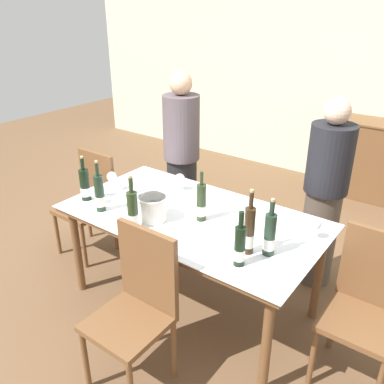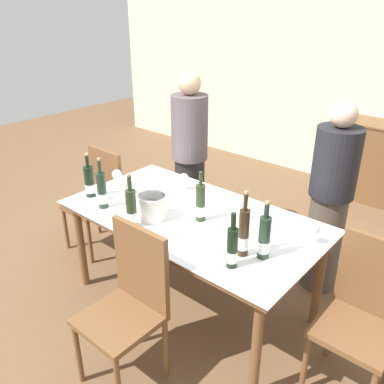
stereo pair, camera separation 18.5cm
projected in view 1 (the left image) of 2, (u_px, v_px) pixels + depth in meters
ground_plane at (192, 301)px, 3.19m from camera, size 12.00×12.00×0.00m
back_wall at (345, 69)px, 4.83m from camera, size 8.00×0.10×2.80m
sideboard_cabinet at (379, 162)px, 4.69m from camera, size 1.15×0.46×0.91m
dining_table at (192, 224)px, 2.89m from camera, size 1.83×1.00×0.77m
ice_bucket at (152, 207)px, 2.76m from camera, size 0.21×0.21×0.17m
wine_bottle_0 at (100, 194)px, 2.87m from camera, size 0.07×0.07×0.38m
wine_bottle_1 at (249, 232)px, 2.38m from camera, size 0.07×0.07×0.41m
wine_bottle_2 at (85, 185)px, 3.04m from camera, size 0.07×0.07×0.35m
wine_bottle_3 at (240, 246)px, 2.27m from camera, size 0.06×0.06×0.34m
wine_bottle_4 at (133, 211)px, 2.63m from camera, size 0.07×0.07×0.38m
wine_bottle_5 at (201, 203)px, 2.75m from camera, size 0.07×0.07×0.36m
wine_bottle_6 at (270, 235)px, 2.37m from camera, size 0.07×0.07×0.37m
wine_glass_0 at (94, 193)px, 2.98m from camera, size 0.08×0.08×0.14m
wine_glass_1 at (316, 225)px, 2.53m from camera, size 0.07×0.07×0.14m
wine_glass_2 at (112, 177)px, 3.19m from camera, size 0.08×0.08×0.16m
wine_glass_3 at (180, 179)px, 3.20m from camera, size 0.09×0.09×0.14m
wine_glass_4 at (119, 185)px, 3.08m from camera, size 0.07×0.07×0.14m
wine_glass_5 at (132, 182)px, 3.13m from camera, size 0.08×0.08×0.14m
chair_left_end at (90, 197)px, 3.67m from camera, size 0.42×0.42×0.93m
chair_near_front at (138, 301)px, 2.34m from camera, size 0.42×0.42×1.00m
chair_right_end at (368, 301)px, 2.37m from camera, size 0.42×0.42×0.97m
person_host at (182, 160)px, 3.76m from camera, size 0.33×0.33×1.60m
person_guest_left at (324, 197)px, 3.14m from camera, size 0.33×0.33×1.53m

